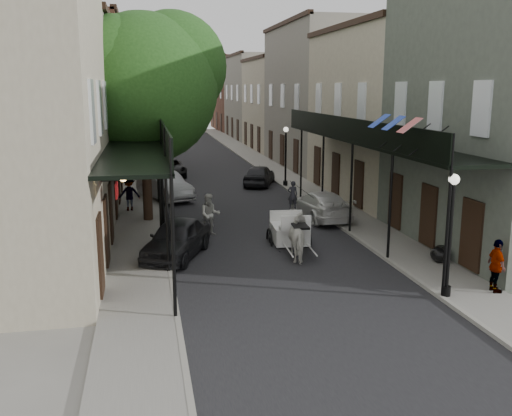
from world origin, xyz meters
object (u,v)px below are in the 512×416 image
lamppost_right_far (286,155)px  car_left_near (177,238)px  pedestrian_sidewalk_left (129,194)px  car_right_far (259,175)px  carriage (288,216)px  pedestrian_walking (210,215)px  lamppost_right_near (450,234)px  car_left_mid (165,186)px  car_left_far (170,168)px  tree_near (152,82)px  car_right_near (320,205)px  horse (301,238)px  pedestrian_sidewalk_right (497,266)px  lamppost_left (160,194)px  tree_far (148,93)px

lamppost_right_far → car_left_near: bearing=-118.8°
pedestrian_sidewalk_left → car_right_far: size_ratio=0.43×
carriage → pedestrian_walking: (-3.06, 1.58, -0.14)m
pedestrian_walking → pedestrian_sidewalk_left: 6.36m
lamppost_right_near → lamppost_right_far: same height
car_left_near → car_left_mid: size_ratio=0.90×
pedestrian_sidewalk_left → car_left_far: bearing=-111.6°
tree_near → car_left_far: size_ratio=2.15×
lamppost_right_far → car_right_near: 9.12m
pedestrian_walking → pedestrian_sidewalk_left: size_ratio=1.06×
tree_near → horse: 10.57m
pedestrian_sidewalk_left → lamppost_right_near: bearing=114.7°
carriage → car_right_near: 4.44m
horse → carriage: 2.53m
pedestrian_sidewalk_right → car_left_mid: 19.83m
pedestrian_sidewalk_left → horse: bearing=115.0°
pedestrian_sidewalk_right → car_right_far: bearing=16.2°
pedestrian_walking → pedestrian_sidewalk_right: (7.73, -8.96, 0.04)m
horse → lamppost_left: bearing=-28.7°
tree_near → car_right_far: tree_near is taller
car_left_mid → lamppost_right_far: bearing=-4.4°
lamppost_left → car_right_far: lamppost_left is taller
carriage → car_left_far: carriage is taller
car_left_mid → car_left_far: bearing=63.2°
tree_far → car_left_mid: 10.08m
pedestrian_sidewalk_right → lamppost_left: bearing=58.6°
pedestrian_sidewalk_left → car_right_near: bearing=151.0°
lamppost_left → lamppost_right_far: same height
lamppost_right_far → pedestrian_walking: (-6.10, -11.04, -1.14)m
car_left_near → car_left_far: 20.03m
car_right_near → lamppost_right_near: bearing=88.9°
tree_near → lamppost_left: (0.10, -4.18, -4.44)m
tree_far → horse: 22.49m
tree_far → pedestrian_sidewalk_right: 28.44m
lamppost_right_near → car_left_far: 26.99m
lamppost_left → pedestrian_sidewalk_right: lamppost_left is taller
car_right_far → car_left_far: bearing=-20.5°
lamppost_right_near → lamppost_right_far: (0.00, 20.00, 0.00)m
car_left_far → car_right_near: 16.38m
pedestrian_sidewalk_right → car_left_mid: bearing=35.8°
horse → carriage: bearing=-90.0°
car_right_near → pedestrian_walking: bearing=16.3°
tree_near → lamppost_right_near: 15.39m
tree_near → pedestrian_walking: 6.80m
car_left_far → tree_near: bearing=-99.0°
pedestrian_sidewalk_left → pedestrian_sidewalk_right: 18.16m
pedestrian_sidewalk_right → car_left_mid: size_ratio=0.36×
horse → pedestrian_sidewalk_right: size_ratio=1.15×
lamppost_right_near → car_right_far: 21.10m
pedestrian_walking → pedestrian_sidewalk_right: size_ratio=1.09×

